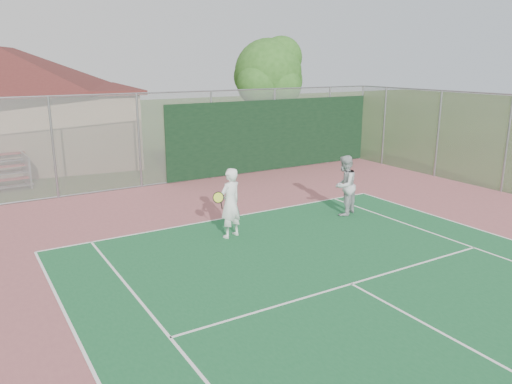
% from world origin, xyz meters
% --- Properties ---
extents(back_fence, '(20.08, 0.11, 3.53)m').
position_xyz_m(back_fence, '(2.11, 16.98, 1.67)').
color(back_fence, gray).
rests_on(back_fence, ground).
extents(side_fence_right, '(0.08, 9.00, 3.50)m').
position_xyz_m(side_fence_right, '(10.00, 12.50, 1.75)').
color(side_fence_right, gray).
rests_on(side_fence_right, ground).
extents(tree, '(4.26, 4.03, 5.94)m').
position_xyz_m(tree, '(8.06, 22.12, 3.90)').
color(tree, '#362313').
rests_on(tree, ground).
extents(player_white_front, '(1.10, 0.82, 1.89)m').
position_xyz_m(player_white_front, '(-0.78, 10.35, 0.95)').
color(player_white_front, white).
rests_on(player_white_front, ground).
extents(player_grey_back, '(1.11, 1.02, 1.85)m').
position_xyz_m(player_grey_back, '(3.18, 10.33, 0.92)').
color(player_grey_back, '#AFB2B5').
rests_on(player_grey_back, ground).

